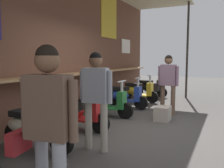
% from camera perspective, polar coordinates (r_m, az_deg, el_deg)
% --- Properties ---
extents(ground_plane, '(31.99, 31.99, 0.00)m').
position_cam_1_polar(ground_plane, '(5.38, 5.35, -10.36)').
color(ground_plane, '#474442').
extents(market_stall_facade, '(11.43, 2.59, 3.79)m').
position_cam_1_polar(market_stall_facade, '(6.09, -11.32, 11.50)').
color(market_stall_facade, brown).
rests_on(market_stall_facade, ground_plane).
extents(scooter_cream, '(0.46, 1.40, 0.97)m').
position_cam_1_polar(scooter_cream, '(4.26, -18.28, -9.61)').
color(scooter_cream, beige).
rests_on(scooter_cream, ground_plane).
extents(scooter_red, '(0.46, 1.40, 0.97)m').
position_cam_1_polar(scooter_red, '(5.21, -8.48, -6.53)').
color(scooter_red, red).
rests_on(scooter_red, ground_plane).
extents(scooter_green, '(0.46, 1.40, 0.97)m').
position_cam_1_polar(scooter_green, '(6.32, -1.64, -4.24)').
color(scooter_green, '#237533').
rests_on(scooter_green, ground_plane).
extents(scooter_blue, '(0.46, 1.40, 0.97)m').
position_cam_1_polar(scooter_blue, '(7.38, 2.62, -2.77)').
color(scooter_blue, '#233D9E').
rests_on(scooter_blue, ground_plane).
extents(scooter_yellow, '(0.47, 1.40, 0.97)m').
position_cam_1_polar(scooter_yellow, '(8.53, 5.95, -1.61)').
color(scooter_yellow, gold).
rests_on(scooter_yellow, ground_plane).
extents(scooter_black, '(0.48, 1.40, 0.97)m').
position_cam_1_polar(scooter_black, '(9.73, 8.54, -0.70)').
color(scooter_black, black).
rests_on(scooter_black, ground_plane).
extents(shopper_with_handbag, '(0.33, 0.65, 1.64)m').
position_cam_1_polar(shopper_with_handbag, '(2.22, -15.14, -7.77)').
color(shopper_with_handbag, '#999EA8').
rests_on(shopper_with_handbag, ground_plane).
extents(shopper_browsing, '(0.33, 0.65, 1.62)m').
position_cam_1_polar(shopper_browsing, '(3.93, -4.09, -1.79)').
color(shopper_browsing, '#ADA393').
rests_on(shopper_browsing, ground_plane).
extents(shopper_passing, '(0.26, 0.64, 1.61)m').
position_cam_1_polar(shopper_passing, '(6.65, 13.04, 1.19)').
color(shopper_passing, brown).
rests_on(shopper_passing, ground_plane).
extents(merchandise_crate, '(0.45, 0.36, 0.35)m').
position_cam_1_polar(merchandise_crate, '(6.06, 11.92, -6.88)').
color(merchandise_crate, '#B2A899').
rests_on(merchandise_crate, ground_plane).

